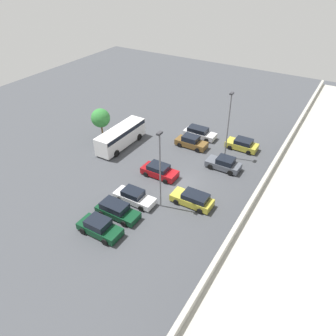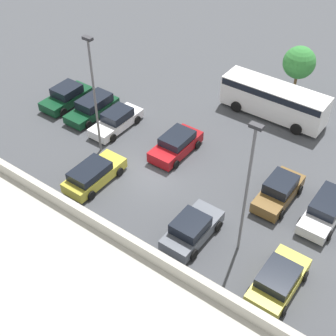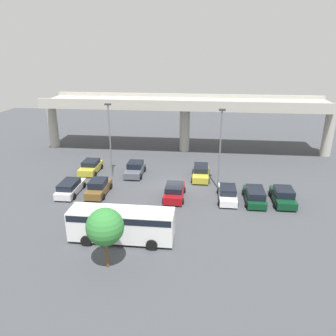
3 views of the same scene
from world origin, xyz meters
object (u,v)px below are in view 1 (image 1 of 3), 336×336
object	(u,v)px
parked_car_4	(193,199)
tree_front_left	(101,118)
parked_car_7	(99,227)
parked_car_6	(117,210)
parked_car_2	(224,164)
lamp_post_mid_lot	(160,166)
parked_car_1	(191,142)
shuttle_bus	(121,135)
parked_car_8	(199,133)
parked_car_0	(242,144)
lamp_post_near_aisle	(229,122)
parked_car_5	(134,197)
parked_car_3	(159,171)

from	to	relation	value
parked_car_4	tree_front_left	world-z (taller)	tree_front_left
parked_car_7	tree_front_left	world-z (taller)	tree_front_left
parked_car_6	parked_car_4	bearing A→B (deg)	43.31
parked_car_2	lamp_post_mid_lot	bearing A→B (deg)	73.31
parked_car_1	shuttle_bus	distance (m)	9.92
parked_car_1	parked_car_7	world-z (taller)	parked_car_1
parked_car_8	shuttle_bus	world-z (taller)	shuttle_bus
parked_car_1	lamp_post_mid_lot	xyz separation A→B (m)	(13.05, 3.04, 4.48)
parked_car_6	lamp_post_mid_lot	size ratio (longest dim) A/B	0.53
parked_car_0	lamp_post_near_aisle	world-z (taller)	lamp_post_near_aisle
lamp_post_mid_lot	tree_front_left	world-z (taller)	lamp_post_mid_lot
parked_car_5	shuttle_bus	bearing A→B (deg)	133.80
shuttle_bus	parked_car_3	bearing A→B (deg)	67.42
parked_car_2	shuttle_bus	distance (m)	14.93
parked_car_4	lamp_post_mid_lot	size ratio (longest dim) A/B	0.51
parked_car_4	parked_car_8	distance (m)	15.44
parked_car_1	tree_front_left	distance (m)	13.33
parked_car_3	lamp_post_mid_lot	size ratio (longest dim) A/B	0.50
parked_car_2	parked_car_1	bearing A→B (deg)	-24.50
parked_car_0	parked_car_6	world-z (taller)	same
parked_car_8	tree_front_left	bearing A→B (deg)	-147.37
parked_car_0	shuttle_bus	xyz separation A→B (m)	(7.84, -15.06, 0.90)
parked_car_2	parked_car_6	world-z (taller)	parked_car_2
parked_car_3	parked_car_6	size ratio (longest dim) A/B	0.95
parked_car_1	parked_car_6	world-z (taller)	parked_car_1
parked_car_0	parked_car_7	size ratio (longest dim) A/B	0.96
parked_car_0	parked_car_1	distance (m)	7.11
parked_car_2	parked_car_8	distance (m)	8.69
parked_car_1	parked_car_6	size ratio (longest dim) A/B	0.94
parked_car_1	parked_car_4	size ratio (longest dim) A/B	0.97
parked_car_3	parked_car_4	size ratio (longest dim) A/B	0.97
parked_car_0	parked_car_5	bearing A→B (deg)	69.80
parked_car_7	parked_car_8	bearing A→B (deg)	90.73
parked_car_2	parked_car_5	xyz separation A→B (m)	(11.16, -5.97, -0.06)
parked_car_7	lamp_post_near_aisle	xyz separation A→B (m)	(-19.52, 5.12, 4.48)
shuttle_bus	lamp_post_mid_lot	xyz separation A→B (m)	(8.28, 11.69, 3.62)
parked_car_8	lamp_post_near_aisle	distance (m)	7.73
parked_car_2	parked_car_6	bearing A→B (deg)	65.94
parked_car_2	parked_car_3	distance (m)	8.31
parked_car_6	lamp_post_near_aisle	xyz separation A→B (m)	(-16.64, 5.25, 4.51)
lamp_post_mid_lot	parked_car_5	bearing A→B (deg)	-72.86
parked_car_0	parked_car_2	world-z (taller)	parked_car_2
parked_car_1	parked_car_5	size ratio (longest dim) A/B	0.94
parked_car_7	lamp_post_mid_lot	world-z (taller)	lamp_post_mid_lot
parked_car_0	parked_car_6	xyz separation A→B (m)	(19.79, -6.51, 0.01)
tree_front_left	lamp_post_near_aisle	bearing A→B (deg)	104.46
parked_car_8	tree_front_left	xyz separation A→B (m)	(7.68, -12.00, 2.59)
parked_car_6	shuttle_bus	world-z (taller)	shuttle_bus
parked_car_0	parked_car_2	distance (m)	5.87
parked_car_3	parked_car_8	xyz separation A→B (m)	(-11.45, -0.19, -0.00)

